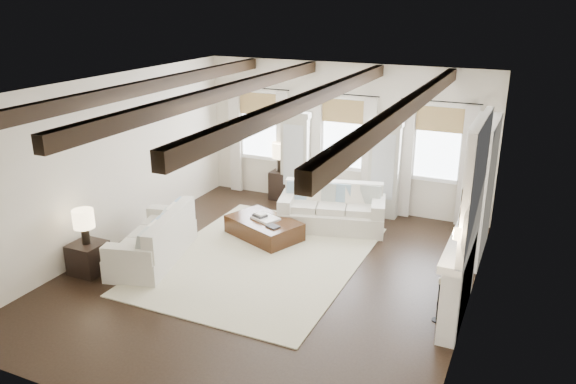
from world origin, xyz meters
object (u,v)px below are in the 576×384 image
at_px(sofa_back, 332,210).
at_px(sofa_left, 156,241).
at_px(side_table_front, 88,258).
at_px(side_table_back, 281,185).
at_px(ottoman, 264,228).

height_order(sofa_back, sofa_left, sofa_back).
distance_m(sofa_back, sofa_left, 3.61).
height_order(sofa_left, side_table_front, sofa_left).
distance_m(sofa_left, side_table_front, 1.17).
bearing_deg(side_table_back, sofa_back, -33.52).
bearing_deg(sofa_left, side_table_back, 80.38).
bearing_deg(side_table_front, sofa_left, 49.88).
relative_size(ottoman, side_table_back, 2.14).
xyz_separation_m(side_table_front, side_table_back, (1.41, 4.76, 0.06)).
relative_size(sofa_back, side_table_back, 3.43).
xyz_separation_m(sofa_back, sofa_left, (-2.36, -2.74, -0.01)).
bearing_deg(side_table_back, ottoman, -73.06).
height_order(sofa_back, ottoman, sofa_back).
xyz_separation_m(sofa_back, side_table_back, (-1.70, 1.13, -0.04)).
relative_size(sofa_back, ottoman, 1.60).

